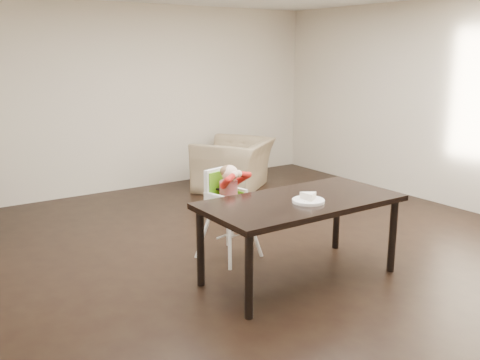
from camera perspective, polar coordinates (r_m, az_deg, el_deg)
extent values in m
plane|color=black|center=(5.47, 4.74, -8.22)|extent=(7.00, 7.00, 0.00)
cube|color=beige|center=(8.13, -10.89, 8.58)|extent=(6.00, 0.02, 2.70)
cube|color=beige|center=(7.38, 23.57, 7.21)|extent=(0.02, 7.00, 2.70)
cube|color=black|center=(4.78, 6.49, -2.32)|extent=(1.80, 0.90, 0.05)
cylinder|color=black|center=(4.15, 0.97, -10.24)|extent=(0.07, 0.07, 0.70)
cylinder|color=black|center=(5.21, 15.97, -5.75)|extent=(0.07, 0.07, 0.70)
cylinder|color=black|center=(4.73, -4.23, -7.22)|extent=(0.07, 0.07, 0.70)
cylinder|color=black|center=(5.68, 10.27, -3.81)|extent=(0.07, 0.07, 0.70)
cylinder|color=white|center=(5.14, -1.11, -6.63)|extent=(0.04, 0.04, 0.50)
cylinder|color=white|center=(5.39, 1.52, -5.64)|extent=(0.04, 0.04, 0.50)
cylinder|color=white|center=(5.38, -3.93, -5.73)|extent=(0.04, 0.04, 0.50)
cylinder|color=white|center=(5.62, -1.29, -4.83)|extent=(0.04, 0.04, 0.50)
cube|color=white|center=(5.30, -1.22, -3.11)|extent=(0.43, 0.40, 0.05)
cube|color=#5BB216|center=(5.29, -1.22, -2.79)|extent=(0.35, 0.33, 0.03)
cube|color=white|center=(5.34, -2.32, -0.69)|extent=(0.36, 0.13, 0.38)
cube|color=#5BB216|center=(5.32, -2.11, -0.83)|extent=(0.30, 0.09, 0.34)
cube|color=black|center=(5.23, -2.02, -1.07)|extent=(0.07, 0.16, 0.02)
cube|color=black|center=(5.32, -1.15, -0.84)|extent=(0.07, 0.16, 0.02)
cylinder|color=red|center=(5.25, -1.22, -1.37)|extent=(0.25, 0.25, 0.24)
sphere|color=beige|center=(5.19, -1.09, 0.71)|extent=(0.20, 0.20, 0.16)
ellipsoid|color=brown|center=(5.20, -1.27, 0.94)|extent=(0.20, 0.19, 0.12)
sphere|color=beige|center=(5.11, -0.63, 0.56)|extent=(0.09, 0.09, 0.07)
sphere|color=beige|center=(5.16, -0.16, 0.67)|extent=(0.09, 0.09, 0.07)
cylinder|color=white|center=(4.68, 7.30, -2.26)|extent=(0.31, 0.31, 0.02)
torus|color=white|center=(4.67, 7.30, -2.11)|extent=(0.31, 0.31, 0.01)
imported|color=#95805F|center=(8.00, -0.64, 2.55)|extent=(1.35, 1.26, 0.99)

